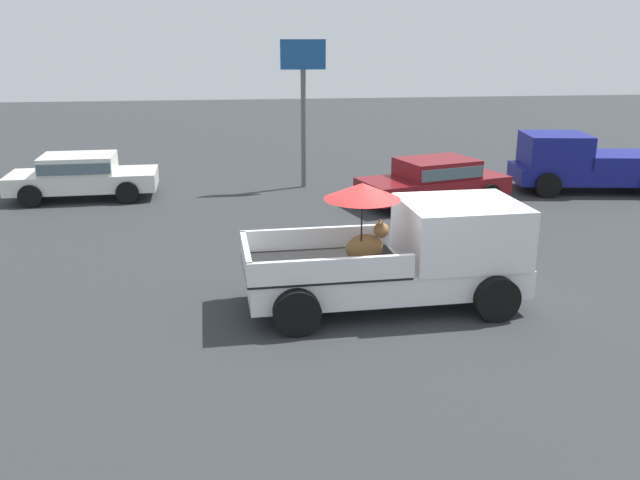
{
  "coord_description": "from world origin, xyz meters",
  "views": [
    {
      "loc": [
        -2.63,
        -11.22,
        4.83
      ],
      "look_at": [
        -1.1,
        0.66,
        1.1
      ],
      "focal_mm": 37.61,
      "sensor_mm": 36.0,
      "label": 1
    }
  ],
  "objects": [
    {
      "name": "ground_plane",
      "position": [
        0.0,
        0.0,
        0.0
      ],
      "size": [
        80.0,
        80.0,
        0.0
      ],
      "primitive_type": "plane",
      "color": "#2D3033"
    },
    {
      "name": "pickup_truck_main",
      "position": [
        0.46,
        0.01,
        0.98
      ],
      "size": [
        5.12,
        2.41,
        2.35
      ],
      "rotation": [
        0.0,
        0.0,
        0.04
      ],
      "color": "black",
      "rests_on": "ground"
    },
    {
      "name": "pickup_truck_red",
      "position": [
        8.3,
        8.36,
        0.87
      ],
      "size": [
        5.02,
        2.73,
        1.8
      ],
      "rotation": [
        0.0,
        0.0,
        2.99
      ],
      "color": "black",
      "rests_on": "ground"
    },
    {
      "name": "parked_sedan_near",
      "position": [
        -7.21,
        9.31,
        0.74
      ],
      "size": [
        4.36,
        2.1,
        1.33
      ],
      "rotation": [
        0.0,
        0.0,
        0.04
      ],
      "color": "black",
      "rests_on": "ground"
    },
    {
      "name": "parked_sedan_far",
      "position": [
        3.1,
        7.27,
        0.74
      ],
      "size": [
        4.62,
        2.89,
        1.33
      ],
      "rotation": [
        0.0,
        0.0,
        3.42
      ],
      "color": "black",
      "rests_on": "ground"
    },
    {
      "name": "motel_sign",
      "position": [
        -0.42,
        10.05,
        3.27
      ],
      "size": [
        1.4,
        0.16,
        4.61
      ],
      "color": "#59595B",
      "rests_on": "ground"
    }
  ]
}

